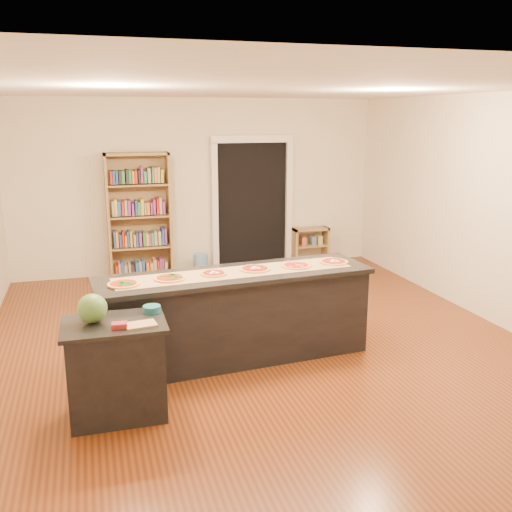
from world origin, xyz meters
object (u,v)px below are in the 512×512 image
object	(u,v)px
waste_bin	(201,264)
kitchen_island	(236,316)
side_counter	(116,369)
watermelon	(92,308)
bookshelf	(139,216)
low_shelf	(310,246)

from	to	relation	value
waste_bin	kitchen_island	bearing A→B (deg)	-94.84
side_counter	watermelon	bearing A→B (deg)	163.97
bookshelf	watermelon	world-z (taller)	bookshelf
kitchen_island	side_counter	bearing A→B (deg)	-150.33
side_counter	watermelon	size ratio (longest dim) A/B	3.48
waste_bin	watermelon	size ratio (longest dim) A/B	1.37
kitchen_island	bookshelf	distance (m)	3.59
low_shelf	watermelon	world-z (taller)	watermelon
bookshelf	waste_bin	world-z (taller)	bookshelf
side_counter	bookshelf	xyz separation A→B (m)	(0.62, 4.36, 0.56)
bookshelf	waste_bin	xyz separation A→B (m)	(0.94, -0.11, -0.82)
bookshelf	waste_bin	bearing A→B (deg)	-6.77
kitchen_island	side_counter	xyz separation A→B (m)	(-1.28, -0.87, -0.05)
low_shelf	waste_bin	size ratio (longest dim) A/B	1.87
side_counter	watermelon	world-z (taller)	watermelon
side_counter	bookshelf	size ratio (longest dim) A/B	0.43
side_counter	watermelon	xyz separation A→B (m)	(-0.16, 0.05, 0.54)
kitchen_island	watermelon	size ratio (longest dim) A/B	11.65
side_counter	bookshelf	distance (m)	4.44
side_counter	low_shelf	distance (m)	5.64
low_shelf	waste_bin	world-z (taller)	low_shelf
kitchen_island	low_shelf	bearing A→B (deg)	52.86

